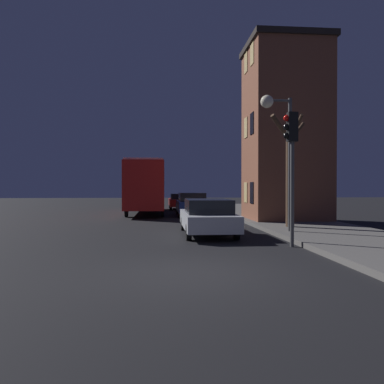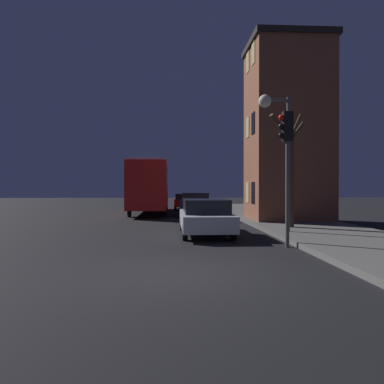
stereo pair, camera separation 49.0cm
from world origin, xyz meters
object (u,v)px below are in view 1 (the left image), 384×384
(bare_tree, at_px, (290,175))
(car_mid_lane, at_px, (192,204))
(streetlamp, at_px, (278,130))
(bus, at_px, (147,184))
(traffic_light, at_px, (291,150))
(car_near_lane, at_px, (207,216))
(car_far_lane, at_px, (180,201))

(bare_tree, relative_size, car_mid_lane, 1.03)
(streetlamp, xyz_separation_m, bare_tree, (1.03, 1.56, -1.68))
(bus, relative_size, car_mid_lane, 2.41)
(streetlamp, height_order, traffic_light, streetlamp)
(car_near_lane, bearing_deg, bare_tree, 17.00)
(streetlamp, bearing_deg, traffic_light, -99.11)
(traffic_light, bearing_deg, car_near_lane, 125.00)
(bus, bearing_deg, car_near_lane, -77.54)
(car_mid_lane, bearing_deg, bus, 138.45)
(car_near_lane, relative_size, car_far_lane, 1.00)
(car_near_lane, height_order, car_mid_lane, car_mid_lane)
(traffic_light, relative_size, bus, 0.38)
(streetlamp, height_order, car_far_lane, streetlamp)
(car_far_lane, bearing_deg, car_near_lane, -89.43)
(streetlamp, bearing_deg, car_mid_lane, 103.07)
(bare_tree, bearing_deg, traffic_light, -108.98)
(traffic_light, height_order, car_far_lane, traffic_light)
(traffic_light, xyz_separation_m, car_mid_lane, (-1.98, 13.12, -2.21))
(car_near_lane, xyz_separation_m, car_far_lane, (-0.17, 17.34, -0.02))
(traffic_light, height_order, bus, traffic_light)
(car_far_lane, bearing_deg, traffic_light, -83.39)
(streetlamp, relative_size, traffic_light, 1.25)
(bare_tree, relative_size, bus, 0.43)
(car_far_lane, bearing_deg, streetlamp, -81.03)
(car_near_lane, bearing_deg, bus, 102.46)
(bus, xyz_separation_m, car_far_lane, (2.62, 4.70, -1.42))
(streetlamp, relative_size, car_mid_lane, 1.13)
(bus, bearing_deg, traffic_light, -72.44)
(bare_tree, distance_m, car_far_lane, 16.75)
(streetlamp, xyz_separation_m, traffic_light, (-0.43, -2.70, -1.05))
(car_near_lane, bearing_deg, traffic_light, -55.00)
(traffic_light, distance_m, bare_tree, 4.56)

